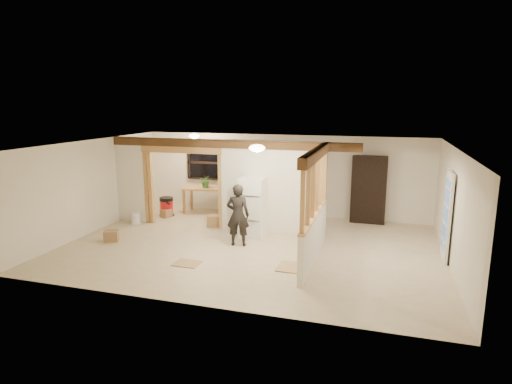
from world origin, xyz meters
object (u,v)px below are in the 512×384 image
(bookshelf, at_px, (369,190))
(work_table, at_px, (205,200))
(shop_vac, at_px, (167,207))
(refrigerator, at_px, (253,207))
(woman, at_px, (238,215))

(bookshelf, bearing_deg, work_table, -176.29)
(shop_vac, bearing_deg, work_table, 34.68)
(refrigerator, relative_size, shop_vac, 2.60)
(bookshelf, bearing_deg, woman, -134.49)
(shop_vac, relative_size, bookshelf, 0.30)
(refrigerator, height_order, bookshelf, bookshelf)
(shop_vac, bearing_deg, refrigerator, -20.29)
(refrigerator, distance_m, work_table, 2.88)
(refrigerator, relative_size, work_table, 1.18)
(woman, xyz_separation_m, work_table, (-2.04, 2.70, -0.35))
(woman, height_order, bookshelf, bookshelf)
(refrigerator, bearing_deg, shop_vac, 159.71)
(shop_vac, bearing_deg, woman, -33.44)
(woman, xyz_separation_m, shop_vac, (-3.04, 2.01, -0.47))
(refrigerator, bearing_deg, woman, -98.44)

